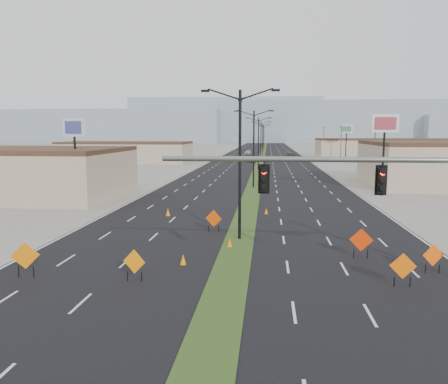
# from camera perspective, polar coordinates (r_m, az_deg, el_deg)

# --- Properties ---
(ground) EXTENTS (600.00, 600.00, 0.00)m
(ground) POSITION_cam_1_polar(r_m,az_deg,el_deg) (18.63, -0.46, -15.11)
(ground) COLOR gray
(ground) RESTS_ON ground
(road_surface) EXTENTS (25.00, 400.00, 0.02)m
(road_surface) POSITION_cam_1_polar(r_m,az_deg,el_deg) (117.30, 4.84, 4.26)
(road_surface) COLOR black
(road_surface) RESTS_ON ground
(median_strip) EXTENTS (2.00, 400.00, 0.04)m
(median_strip) POSITION_cam_1_polar(r_m,az_deg,el_deg) (117.30, 4.84, 4.26)
(median_strip) COLOR #2F491A
(median_strip) RESTS_ON ground
(building_sw_far) EXTENTS (30.00, 14.00, 4.50)m
(building_sw_far) POSITION_cam_1_polar(r_m,az_deg,el_deg) (107.65, -12.64, 4.98)
(building_sw_far) COLOR tan
(building_sw_far) RESTS_ON ground
(building_se_far) EXTENTS (44.00, 16.00, 5.00)m
(building_se_far) POSITION_cam_1_polar(r_m,az_deg,el_deg) (132.18, 21.71, 5.22)
(building_se_far) COLOR tan
(building_se_far) RESTS_ON ground
(mesa_west) EXTENTS (180.00, 50.00, 22.00)m
(mesa_west) POSITION_cam_1_polar(r_m,az_deg,el_deg) (321.10, -16.73, 8.17)
(mesa_west) COLOR #8698A6
(mesa_west) RESTS_ON ground
(mesa_center) EXTENTS (220.00, 50.00, 28.00)m
(mesa_center) POSITION_cam_1_polar(r_m,az_deg,el_deg) (319.41, 12.76, 8.85)
(mesa_center) COLOR #8698A6
(mesa_center) RESTS_ON ground
(mesa_backdrop) EXTENTS (140.00, 50.00, 32.00)m
(mesa_backdrop) POSITION_cam_1_polar(r_m,az_deg,el_deg) (338.67, 0.36, 9.31)
(mesa_backdrop) COLOR #8698A6
(mesa_backdrop) RESTS_ON ground
(signal_mast) EXTENTS (16.30, 0.60, 8.00)m
(signal_mast) POSITION_cam_1_polar(r_m,az_deg,el_deg) (20.35, 24.91, 0.13)
(signal_mast) COLOR slate
(signal_mast) RESTS_ON ground
(streetlight_0) EXTENTS (5.15, 0.24, 10.02)m
(streetlight_0) POSITION_cam_1_polar(r_m,az_deg,el_deg) (29.18, 2.09, 4.21)
(streetlight_0) COLOR black
(streetlight_0) RESTS_ON ground
(streetlight_1) EXTENTS (5.15, 0.24, 10.02)m
(streetlight_1) POSITION_cam_1_polar(r_m,az_deg,el_deg) (57.12, 3.90, 5.97)
(streetlight_1) COLOR black
(streetlight_1) RESTS_ON ground
(streetlight_2) EXTENTS (5.15, 0.24, 10.02)m
(streetlight_2) POSITION_cam_1_polar(r_m,az_deg,el_deg) (85.10, 4.53, 6.57)
(streetlight_2) COLOR black
(streetlight_2) RESTS_ON ground
(streetlight_3) EXTENTS (5.15, 0.24, 10.02)m
(streetlight_3) POSITION_cam_1_polar(r_m,az_deg,el_deg) (113.09, 4.84, 6.87)
(streetlight_3) COLOR black
(streetlight_3) RESTS_ON ground
(streetlight_4) EXTENTS (5.15, 0.24, 10.02)m
(streetlight_4) POSITION_cam_1_polar(r_m,az_deg,el_deg) (141.08, 5.03, 7.06)
(streetlight_4) COLOR black
(streetlight_4) RESTS_ON ground
(streetlight_5) EXTENTS (5.15, 0.24, 10.02)m
(streetlight_5) POSITION_cam_1_polar(r_m,az_deg,el_deg) (169.08, 5.16, 7.18)
(streetlight_5) COLOR black
(streetlight_5) RESTS_ON ground
(streetlight_6) EXTENTS (5.15, 0.24, 10.02)m
(streetlight_6) POSITION_cam_1_polar(r_m,az_deg,el_deg) (197.07, 5.25, 7.27)
(streetlight_6) COLOR black
(streetlight_6) RESTS_ON ground
(utility_pole_1) EXTENTS (1.60, 0.20, 9.00)m
(utility_pole_1) POSITION_cam_1_polar(r_m,az_deg,el_deg) (79.21, 19.08, 5.53)
(utility_pole_1) COLOR #4C3823
(utility_pole_1) RESTS_ON ground
(utility_pole_2) EXTENTS (1.60, 0.20, 9.00)m
(utility_pole_2) POSITION_cam_1_polar(r_m,az_deg,el_deg) (113.54, 15.03, 6.26)
(utility_pole_2) COLOR #4C3823
(utility_pole_2) RESTS_ON ground
(utility_pole_3) EXTENTS (1.60, 0.20, 9.00)m
(utility_pole_3) POSITION_cam_1_polar(r_m,az_deg,el_deg) (148.19, 12.87, 6.64)
(utility_pole_3) COLOR #4C3823
(utility_pole_3) RESTS_ON ground
(car_left) EXTENTS (2.32, 4.70, 1.54)m
(car_left) POSITION_cam_1_polar(r_m,az_deg,el_deg) (107.42, 3.69, 4.35)
(car_left) COLOR maroon
(car_left) RESTS_ON ground
(car_mid) EXTENTS (2.16, 4.80, 1.53)m
(car_mid) POSITION_cam_1_polar(r_m,az_deg,el_deg) (119.23, 8.77, 4.62)
(car_mid) COLOR black
(car_mid) RESTS_ON ground
(car_far) EXTENTS (2.48, 4.99, 1.39)m
(car_far) POSITION_cam_1_polar(r_m,az_deg,el_deg) (141.11, 3.15, 5.16)
(car_far) COLOR #A4A8AD
(car_far) RESTS_ON ground
(construction_sign_0) EXTENTS (1.28, 0.55, 1.82)m
(construction_sign_0) POSITION_cam_1_polar(r_m,az_deg,el_deg) (24.19, -24.54, -7.71)
(construction_sign_0) COLOR #D86C04
(construction_sign_0) RESTS_ON ground
(construction_sign_1) EXTENTS (1.17, 0.35, 1.60)m
(construction_sign_1) POSITION_cam_1_polar(r_m,az_deg,el_deg) (21.99, -11.65, -9.04)
(construction_sign_1) COLOR orange
(construction_sign_1) RESTS_ON ground
(construction_sign_2) EXTENTS (1.21, 0.45, 1.68)m
(construction_sign_2) POSITION_cam_1_polar(r_m,az_deg,el_deg) (31.68, -1.37, -3.59)
(construction_sign_2) COLOR #DA4304
(construction_sign_2) RESTS_ON ground
(construction_sign_3) EXTENTS (1.32, 0.25, 1.77)m
(construction_sign_3) POSITION_cam_1_polar(r_m,az_deg,el_deg) (26.47, 17.49, -6.12)
(construction_sign_3) COLOR red
(construction_sign_3) RESTS_ON ground
(construction_sign_4) EXTENTS (1.15, 0.34, 1.57)m
(construction_sign_4) POSITION_cam_1_polar(r_m,az_deg,el_deg) (25.15, 25.66, -7.56)
(construction_sign_4) COLOR #FB5105
(construction_sign_4) RESTS_ON ground
(construction_sign_5) EXTENTS (1.24, 0.06, 1.65)m
(construction_sign_5) POSITION_cam_1_polar(r_m,az_deg,el_deg) (22.41, 22.34, -9.07)
(construction_sign_5) COLOR #DE5B04
(construction_sign_5) RESTS_ON ground
(cone_0) EXTENTS (0.39, 0.39, 0.58)m
(cone_0) POSITION_cam_1_polar(r_m,az_deg,el_deg) (24.42, -5.36, -8.79)
(cone_0) COLOR orange
(cone_0) RESTS_ON ground
(cone_1) EXTENTS (0.47, 0.47, 0.60)m
(cone_1) POSITION_cam_1_polar(r_m,az_deg,el_deg) (27.88, 0.74, -6.63)
(cone_1) COLOR orange
(cone_1) RESTS_ON ground
(cone_2) EXTENTS (0.40, 0.40, 0.53)m
(cone_2) POSITION_cam_1_polar(r_m,az_deg,el_deg) (39.15, 5.55, -2.50)
(cone_2) COLOR #FF6D05
(cone_2) RESTS_ON ground
(cone_3) EXTENTS (0.50, 0.50, 0.68)m
(cone_3) POSITION_cam_1_polar(r_m,az_deg,el_deg) (38.36, -7.33, -2.63)
(cone_3) COLOR orange
(cone_3) RESTS_ON ground
(pole_sign_west) EXTENTS (2.79, 1.29, 8.69)m
(pole_sign_west) POSITION_cam_1_polar(r_m,az_deg,el_deg) (48.82, -18.97, 7.15)
(pole_sign_west) COLOR black
(pole_sign_west) RESTS_ON ground
(pole_sign_east_near) EXTENTS (3.02, 0.52, 9.24)m
(pole_sign_east_near) POSITION_cam_1_polar(r_m,az_deg,el_deg) (52.98, 20.25, 7.63)
(pole_sign_east_near) COLOR black
(pole_sign_east_near) RESTS_ON ground
(pole_sign_east_far) EXTENTS (2.97, 0.81, 9.05)m
(pole_sign_east_far) POSITION_cam_1_polar(r_m,az_deg,el_deg) (115.67, 15.70, 7.59)
(pole_sign_east_far) COLOR black
(pole_sign_east_far) RESTS_ON ground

